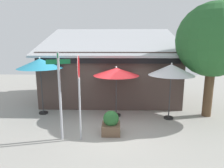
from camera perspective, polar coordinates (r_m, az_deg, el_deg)
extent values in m
cube|color=#9E9B93|center=(8.82, 0.20, -12.17)|extent=(28.00, 28.00, 0.10)
cube|color=#473833|center=(12.83, -0.25, 2.80)|extent=(7.67, 5.14, 3.07)
cube|color=#B7BABF|center=(12.53, -0.28, 12.31)|extent=(8.17, 5.64, 1.73)
cube|color=black|center=(10.09, -0.68, 7.16)|extent=(7.07, 0.16, 0.44)
cylinder|color=#A8AAB2|center=(7.36, -14.61, -3.78)|extent=(0.09, 0.09, 3.20)
cube|color=#116B38|center=(7.12, -15.23, 7.93)|extent=(0.25, 0.80, 0.16)
cube|color=#116B38|center=(7.14, -15.13, 6.17)|extent=(0.80, 0.25, 0.16)
cube|color=white|center=(7.56, -15.19, 8.13)|extent=(0.05, 0.07, 0.16)
cylinder|color=#A8AAB2|center=(7.33, -9.16, -7.12)|extent=(0.07, 0.07, 2.34)
cylinder|color=white|center=(6.99, -9.56, 4.83)|extent=(0.11, 0.84, 0.84)
cylinder|color=red|center=(6.99, -9.56, 4.83)|extent=(0.12, 0.79, 0.79)
cylinder|color=black|center=(10.79, -19.00, -7.78)|extent=(0.44, 0.44, 0.08)
cylinder|color=#333335|center=(10.47, -19.42, -1.87)|extent=(0.05, 0.05, 2.36)
cone|color=#2D99BC|center=(10.26, -19.93, 5.57)|extent=(2.16, 2.16, 0.47)
sphere|color=silver|center=(10.24, -20.03, 7.03)|extent=(0.08, 0.08, 0.08)
cylinder|color=black|center=(9.89, 1.17, -8.89)|extent=(0.44, 0.44, 0.08)
cylinder|color=#333335|center=(9.59, 1.19, -3.33)|extent=(0.05, 0.05, 2.06)
cone|color=#B21E23|center=(9.36, 1.22, 3.56)|extent=(2.16, 2.16, 0.36)
sphere|color=silver|center=(9.33, 1.23, 4.84)|extent=(0.08, 0.08, 0.08)
cylinder|color=black|center=(9.94, 15.84, -9.25)|extent=(0.44, 0.44, 0.08)
cylinder|color=#333335|center=(9.63, 16.18, -3.53)|extent=(0.05, 0.05, 2.13)
cone|color=white|center=(9.39, 16.61, 3.95)|extent=(2.06, 2.06, 0.50)
sphere|color=silver|center=(9.36, 16.71, 5.63)|extent=(0.08, 0.08, 0.08)
cylinder|color=brown|center=(10.67, 25.83, -2.09)|extent=(0.43, 0.43, 2.38)
sphere|color=#28602D|center=(10.41, 27.04, 11.17)|extent=(3.38, 3.38, 3.38)
cube|color=brown|center=(8.03, -0.28, -12.66)|extent=(0.71, 0.71, 0.41)
sphere|color=#28602D|center=(7.87, -0.28, -9.84)|extent=(0.61, 0.61, 0.61)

